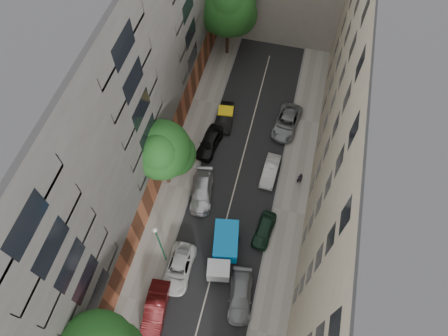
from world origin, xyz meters
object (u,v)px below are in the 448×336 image
(car_right_4, at_px, (287,122))
(car_left_2, at_px, (179,269))
(tarp_truck, at_px, (224,250))
(car_right_3, at_px, (270,171))
(car_right_2, at_px, (264,230))
(car_left_3, at_px, (202,191))
(tree_mid, at_px, (162,152))
(car_left_4, at_px, (210,142))
(pedestrian, at_px, (300,178))
(car_left_1, at_px, (156,309))
(car_right_1, at_px, (240,296))
(car_left_5, at_px, (226,117))
(tree_far, at_px, (228,9))
(lamp_post, at_px, (160,242))

(car_right_4, bearing_deg, car_left_2, -103.18)
(tarp_truck, distance_m, car_right_3, 9.43)
(car_right_2, bearing_deg, car_left_3, 166.24)
(tarp_truck, relative_size, tree_mid, 0.65)
(car_left_4, bearing_deg, car_right_4, 38.47)
(car_right_3, bearing_deg, car_left_3, -144.19)
(car_left_2, distance_m, pedestrian, 14.09)
(car_left_2, relative_size, tree_mid, 0.57)
(car_right_3, bearing_deg, car_right_2, -81.64)
(car_left_1, height_order, tree_mid, tree_mid)
(car_left_2, distance_m, car_right_1, 5.69)
(car_left_5, bearing_deg, car_right_4, -0.23)
(car_right_3, xyz_separation_m, tree_far, (-8.00, 15.30, 5.65))
(car_left_1, xyz_separation_m, car_right_1, (6.40, 2.60, -0.09))
(car_left_5, bearing_deg, car_right_1, -79.89)
(lamp_post, bearing_deg, tree_far, 91.74)
(car_right_1, distance_m, car_right_2, 6.25)
(tarp_truck, relative_size, car_left_3, 1.11)
(car_right_3, height_order, car_right_4, car_right_4)
(car_right_3, distance_m, lamp_post, 13.44)
(car_left_3, height_order, car_right_2, car_left_3)
(tarp_truck, height_order, car_left_2, tarp_truck)
(car_left_3, bearing_deg, car_right_3, 23.23)
(car_left_4, xyz_separation_m, car_right_1, (6.40, -14.20, -0.08))
(car_right_3, relative_size, tree_mid, 0.47)
(car_left_4, height_order, lamp_post, lamp_post)
(car_left_2, height_order, car_right_3, car_left_2)
(car_left_3, xyz_separation_m, car_left_4, (-0.74, 5.60, 0.05))
(car_left_1, relative_size, car_left_5, 1.14)
(car_left_5, bearing_deg, tree_mid, -119.19)
(car_right_4, relative_size, lamp_post, 0.75)
(car_right_4, bearing_deg, car_left_3, -116.07)
(car_right_1, bearing_deg, car_right_4, 79.66)
(car_left_3, distance_m, pedestrian, 9.44)
(car_left_1, relative_size, tree_mid, 0.56)
(car_left_4, distance_m, tree_far, 14.66)
(tarp_truck, relative_size, car_left_2, 1.14)
(car_left_5, xyz_separation_m, pedestrian, (8.70, -5.72, 0.28))
(tarp_truck, height_order, car_right_4, tarp_truck)
(car_left_3, relative_size, car_right_3, 1.25)
(car_left_2, height_order, car_left_4, car_left_4)
(car_right_2, height_order, tree_far, tree_far)
(car_left_5, distance_m, car_right_4, 6.45)
(car_left_5, relative_size, pedestrian, 2.53)
(car_right_3, bearing_deg, pedestrian, -3.38)
(car_right_1, height_order, tree_mid, tree_mid)
(car_left_4, relative_size, car_right_3, 1.14)
(car_right_3, distance_m, tree_mid, 11.02)
(car_left_3, relative_size, car_right_4, 0.94)
(car_right_1, distance_m, pedestrian, 12.48)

